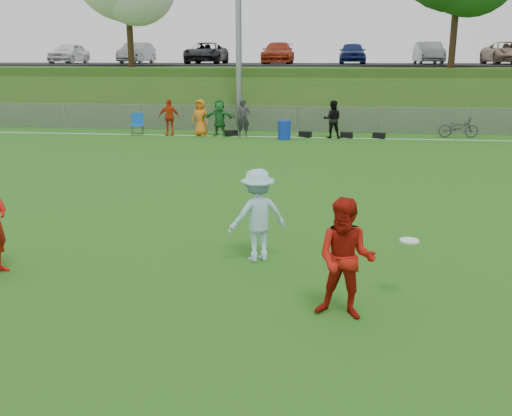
% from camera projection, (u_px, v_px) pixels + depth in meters
% --- Properties ---
extents(ground, '(120.00, 120.00, 0.00)m').
position_uv_depth(ground, '(228.00, 294.00, 8.96)').
color(ground, '#1F5B13').
rests_on(ground, ground).
extents(sideline_far, '(60.00, 0.10, 0.01)m').
position_uv_depth(sideline_far, '(294.00, 137.00, 26.22)').
color(sideline_far, white).
rests_on(sideline_far, ground).
extents(fence, '(58.00, 0.06, 1.30)m').
position_uv_depth(fence, '(297.00, 119.00, 27.97)').
color(fence, gray).
rests_on(fence, ground).
extents(berm, '(120.00, 18.00, 3.00)m').
position_uv_depth(berm, '(306.00, 89.00, 38.30)').
color(berm, '#284E16').
rests_on(berm, ground).
extents(parking_lot, '(120.00, 12.00, 0.10)m').
position_uv_depth(parking_lot, '(308.00, 65.00, 39.82)').
color(parking_lot, black).
rests_on(parking_lot, berm).
extents(car_row, '(32.04, 5.18, 1.44)m').
position_uv_depth(car_row, '(290.00, 53.00, 38.80)').
color(car_row, white).
rests_on(car_row, parking_lot).
extents(spectator_row, '(8.53, 0.68, 1.69)m').
position_uv_depth(spectator_row, '(234.00, 118.00, 26.34)').
color(spectator_row, red).
rests_on(spectator_row, ground).
extents(gear_bags, '(7.40, 0.54, 0.26)m').
position_uv_depth(gear_bags, '(315.00, 135.00, 26.17)').
color(gear_bags, black).
rests_on(gear_bags, ground).
extents(player_red_center, '(0.97, 0.82, 1.75)m').
position_uv_depth(player_red_center, '(346.00, 259.00, 7.96)').
color(player_red_center, '#A2140B').
rests_on(player_red_center, ground).
extents(player_blue, '(1.26, 1.08, 1.69)m').
position_uv_depth(player_blue, '(258.00, 215.00, 10.24)').
color(player_blue, '#9FC9DD').
rests_on(player_blue, ground).
extents(frisbee, '(0.29, 0.29, 0.03)m').
position_uv_depth(frisbee, '(409.00, 241.00, 8.55)').
color(frisbee, white).
rests_on(frisbee, ground).
extents(recycling_bin, '(0.58, 0.58, 0.85)m').
position_uv_depth(recycling_bin, '(284.00, 130.00, 25.45)').
color(recycling_bin, '#0F30AC').
rests_on(recycling_bin, ground).
extents(camp_chair, '(0.68, 0.69, 1.02)m').
position_uv_depth(camp_chair, '(137.00, 128.00, 26.99)').
color(camp_chair, '#0F55AD').
rests_on(camp_chair, ground).
extents(bicycle, '(1.81, 0.71, 0.93)m').
position_uv_depth(bicycle, '(458.00, 127.00, 26.03)').
color(bicycle, '#2D2D30').
rests_on(bicycle, ground).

